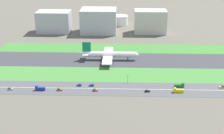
% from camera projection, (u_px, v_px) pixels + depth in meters
% --- Properties ---
extents(ground_plane, '(800.00, 800.00, 0.00)m').
position_uv_depth(ground_plane, '(115.00, 60.00, 335.80)').
color(ground_plane, '#5B564C').
extents(runway, '(280.00, 46.00, 0.10)m').
position_uv_depth(runway, '(115.00, 60.00, 335.78)').
color(runway, '#38383D').
rests_on(runway, ground_plane).
extents(grass_median_north, '(280.00, 36.00, 0.10)m').
position_uv_depth(grass_median_north, '(116.00, 48.00, 373.90)').
color(grass_median_north, '#3D7A33').
rests_on(grass_median_north, ground_plane).
extents(grass_median_south, '(280.00, 36.00, 0.10)m').
position_uv_depth(grass_median_south, '(114.00, 74.00, 297.67)').
color(grass_median_south, '#427F38').
rests_on(grass_median_south, ground_plane).
extents(highway, '(280.00, 28.00, 0.10)m').
position_uv_depth(highway, '(113.00, 89.00, 267.91)').
color(highway, '#4C4C4F').
rests_on(highway, ground_plane).
extents(highway_centerline, '(266.00, 0.50, 0.01)m').
position_uv_depth(highway_centerline, '(113.00, 89.00, 267.89)').
color(highway_centerline, silver).
rests_on(highway_centerline, highway).
extents(airliner, '(65.00, 56.00, 19.70)m').
position_uv_depth(airliner, '(108.00, 54.00, 333.75)').
color(airliner, white).
rests_on(airliner, runway).
extents(car_4, '(4.40, 1.80, 2.00)m').
position_uv_depth(car_4, '(10.00, 89.00, 265.71)').
color(car_4, '#99999E').
rests_on(car_4, highway).
extents(car_1, '(4.40, 1.80, 2.00)m').
position_uv_depth(car_1, '(222.00, 87.00, 269.29)').
color(car_1, yellow).
rests_on(car_1, highway).
extents(car_0, '(4.40, 1.80, 2.00)m').
position_uv_depth(car_0, '(147.00, 91.00, 262.05)').
color(car_0, black).
rests_on(car_0, highway).
extents(car_2, '(4.40, 1.80, 2.00)m').
position_uv_depth(car_2, '(95.00, 90.00, 263.43)').
color(car_2, brown).
rests_on(car_2, highway).
extents(car_6, '(4.40, 1.80, 2.00)m').
position_uv_depth(car_6, '(59.00, 90.00, 264.38)').
color(car_6, brown).
rests_on(car_6, highway).
extents(car_3, '(4.40, 1.80, 2.00)m').
position_uv_depth(car_3, '(92.00, 85.00, 272.84)').
color(car_3, navy).
rests_on(car_3, highway).
extents(car_5, '(4.40, 1.80, 2.00)m').
position_uv_depth(car_5, '(79.00, 85.00, 273.19)').
color(car_5, navy).
rests_on(car_5, highway).
extents(truck_0, '(8.40, 2.50, 4.00)m').
position_uv_depth(truck_0, '(40.00, 89.00, 264.63)').
color(truck_0, navy).
rests_on(truck_0, highway).
extents(truck_2, '(8.40, 2.50, 4.00)m').
position_uv_depth(truck_2, '(179.00, 86.00, 270.17)').
color(truck_2, '#19662D').
rests_on(truck_2, highway).
extents(truck_1, '(8.40, 2.50, 4.00)m').
position_uv_depth(truck_1, '(178.00, 91.00, 260.96)').
color(truck_1, yellow).
rests_on(truck_1, highway).
extents(traffic_light, '(0.36, 0.50, 7.20)m').
position_uv_depth(traffic_light, '(128.00, 79.00, 278.05)').
color(traffic_light, '#4C4C51').
rests_on(traffic_light, highway).
extents(terminal_building, '(46.63, 29.67, 29.82)m').
position_uv_depth(terminal_building, '(54.00, 22.00, 439.12)').
color(terminal_building, '#B2B2B7').
rests_on(terminal_building, ground_plane).
extents(hangar_building, '(49.55, 38.61, 33.40)m').
position_uv_depth(hangar_building, '(99.00, 21.00, 436.48)').
color(hangar_building, '#B2B2B7').
rests_on(hangar_building, ground_plane).
extents(office_tower, '(44.20, 26.47, 32.21)m').
position_uv_depth(office_tower, '(150.00, 22.00, 434.43)').
color(office_tower, beige).
rests_on(office_tower, ground_plane).
extents(fuel_tank_west, '(18.75, 18.75, 17.92)m').
position_uv_depth(fuel_tank_west, '(100.00, 19.00, 481.21)').
color(fuel_tank_west, silver).
rests_on(fuel_tank_west, ground_plane).
extents(fuel_tank_centre, '(23.72, 23.72, 14.80)m').
position_uv_depth(fuel_tank_centre, '(120.00, 20.00, 480.79)').
color(fuel_tank_centre, silver).
rests_on(fuel_tank_centre, ground_plane).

